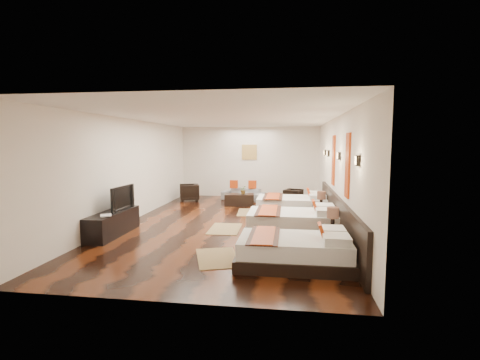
# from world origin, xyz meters

# --- Properties ---
(floor) EXTENTS (5.50, 9.50, 0.01)m
(floor) POSITION_xyz_m (0.00, 0.00, 0.00)
(floor) COLOR black
(floor) RESTS_ON ground
(ceiling) EXTENTS (5.50, 9.50, 0.01)m
(ceiling) POSITION_xyz_m (0.00, 0.00, 2.80)
(ceiling) COLOR white
(ceiling) RESTS_ON floor
(back_wall) EXTENTS (5.50, 0.01, 2.80)m
(back_wall) POSITION_xyz_m (0.00, 4.75, 1.40)
(back_wall) COLOR silver
(back_wall) RESTS_ON floor
(left_wall) EXTENTS (0.01, 9.50, 2.80)m
(left_wall) POSITION_xyz_m (-2.75, 0.00, 1.40)
(left_wall) COLOR silver
(left_wall) RESTS_ON floor
(right_wall) EXTENTS (0.01, 9.50, 2.80)m
(right_wall) POSITION_xyz_m (2.75, 0.00, 1.40)
(right_wall) COLOR silver
(right_wall) RESTS_ON floor
(headboard_panel) EXTENTS (0.08, 6.60, 0.90)m
(headboard_panel) POSITION_xyz_m (2.71, -0.80, 0.45)
(headboard_panel) COLOR black
(headboard_panel) RESTS_ON floor
(bed_near) EXTENTS (2.01, 1.26, 0.77)m
(bed_near) POSITION_xyz_m (1.70, -3.04, 0.26)
(bed_near) COLOR black
(bed_near) RESTS_ON floor
(bed_mid) EXTENTS (2.17, 1.36, 0.83)m
(bed_mid) POSITION_xyz_m (1.70, -0.92, 0.28)
(bed_mid) COLOR black
(bed_mid) RESTS_ON floor
(bed_far) EXTENTS (2.15, 1.35, 0.82)m
(bed_far) POSITION_xyz_m (1.70, 1.35, 0.28)
(bed_far) COLOR black
(bed_far) RESTS_ON floor
(nightstand_a) EXTENTS (0.44, 0.44, 0.88)m
(nightstand_a) POSITION_xyz_m (2.44, -2.08, 0.31)
(nightstand_a) COLOR black
(nightstand_a) RESTS_ON floor
(nightstand_b) EXTENTS (0.44, 0.44, 0.86)m
(nightstand_b) POSITION_xyz_m (2.44, 0.36, 0.30)
(nightstand_b) COLOR black
(nightstand_b) RESTS_ON floor
(jute_mat_near) EXTENTS (1.09, 1.37, 0.01)m
(jute_mat_near) POSITION_xyz_m (0.27, -2.88, 0.01)
(jute_mat_near) COLOR olive
(jute_mat_near) RESTS_ON floor
(jute_mat_mid) EXTENTS (0.78, 1.22, 0.01)m
(jute_mat_mid) POSITION_xyz_m (-0.00, -0.68, 0.01)
(jute_mat_mid) COLOR olive
(jute_mat_mid) RESTS_ON floor
(jute_mat_far) EXTENTS (0.83, 1.25, 0.01)m
(jute_mat_far) POSITION_xyz_m (0.39, 1.49, 0.01)
(jute_mat_far) COLOR olive
(jute_mat_far) RESTS_ON floor
(tv_console) EXTENTS (0.50, 1.80, 0.55)m
(tv_console) POSITION_xyz_m (-2.50, -1.59, 0.28)
(tv_console) COLOR black
(tv_console) RESTS_ON floor
(tv) EXTENTS (0.17, 1.01, 0.58)m
(tv) POSITION_xyz_m (-2.45, -1.35, 0.84)
(tv) COLOR black
(tv) RESTS_ON tv_console
(book) EXTENTS (0.36, 0.39, 0.03)m
(book) POSITION_xyz_m (-2.50, -2.13, 0.56)
(book) COLOR black
(book) RESTS_ON tv_console
(figurine) EXTENTS (0.46, 0.46, 0.38)m
(figurine) POSITION_xyz_m (-2.50, -0.84, 0.74)
(figurine) COLOR brown
(figurine) RESTS_ON tv_console
(sofa) EXTENTS (1.72, 1.14, 0.47)m
(sofa) POSITION_xyz_m (-0.12, 3.72, 0.23)
(sofa) COLOR gray
(sofa) RESTS_ON floor
(armchair_left) EXTENTS (0.89, 0.88, 0.64)m
(armchair_left) POSITION_xyz_m (-2.10, 3.35, 0.32)
(armchair_left) COLOR black
(armchair_left) RESTS_ON floor
(armchair_right) EXTENTS (0.76, 0.75, 0.55)m
(armchair_right) POSITION_xyz_m (1.75, 3.17, 0.27)
(armchair_right) COLOR black
(armchair_right) RESTS_ON floor
(coffee_table) EXTENTS (1.06, 0.63, 0.40)m
(coffee_table) POSITION_xyz_m (-0.12, 2.67, 0.20)
(coffee_table) COLOR black
(coffee_table) RESTS_ON floor
(table_plant) EXTENTS (0.31, 0.29, 0.29)m
(table_plant) POSITION_xyz_m (0.03, 2.70, 0.55)
(table_plant) COLOR #275B1E
(table_plant) RESTS_ON coffee_table
(orange_panel_a) EXTENTS (0.04, 0.40, 1.30)m
(orange_panel_a) POSITION_xyz_m (2.73, -1.90, 1.70)
(orange_panel_a) COLOR #D86014
(orange_panel_a) RESTS_ON right_wall
(orange_panel_b) EXTENTS (0.04, 0.40, 1.30)m
(orange_panel_b) POSITION_xyz_m (2.73, 0.30, 1.70)
(orange_panel_b) COLOR #D86014
(orange_panel_b) RESTS_ON right_wall
(sconce_near) EXTENTS (0.07, 0.12, 0.18)m
(sconce_near) POSITION_xyz_m (2.70, -3.00, 1.85)
(sconce_near) COLOR black
(sconce_near) RESTS_ON right_wall
(sconce_mid) EXTENTS (0.07, 0.12, 0.18)m
(sconce_mid) POSITION_xyz_m (2.70, -0.80, 1.85)
(sconce_mid) COLOR black
(sconce_mid) RESTS_ON right_wall
(sconce_far) EXTENTS (0.07, 0.12, 0.18)m
(sconce_far) POSITION_xyz_m (2.70, 1.40, 1.85)
(sconce_far) COLOR black
(sconce_far) RESTS_ON right_wall
(sconce_lounge) EXTENTS (0.07, 0.12, 0.18)m
(sconce_lounge) POSITION_xyz_m (2.70, 2.30, 1.85)
(sconce_lounge) COLOR black
(sconce_lounge) RESTS_ON right_wall
(gold_artwork) EXTENTS (0.60, 0.04, 0.60)m
(gold_artwork) POSITION_xyz_m (0.00, 4.73, 1.80)
(gold_artwork) COLOR #AD873F
(gold_artwork) RESTS_ON back_wall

